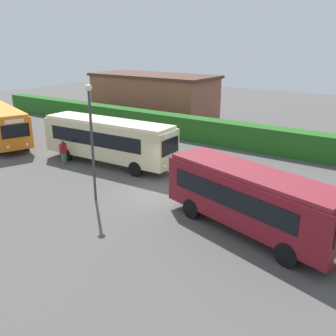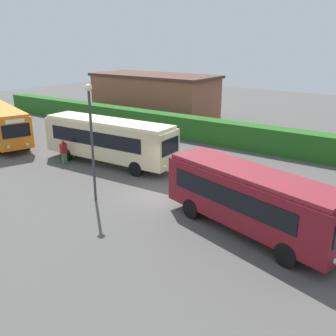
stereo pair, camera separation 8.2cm
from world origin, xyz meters
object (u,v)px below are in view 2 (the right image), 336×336
(bus_cream, at_px, (109,139))
(bus_maroon, at_px, (251,198))
(bus_orange, at_px, (1,123))
(lamppost, at_px, (91,131))
(person_center, at_px, (64,152))

(bus_cream, bearing_deg, bus_maroon, -19.60)
(bus_orange, xyz_separation_m, bus_maroon, (23.40, -2.38, -0.09))
(bus_orange, bearing_deg, lamppost, 4.21)
(bus_orange, relative_size, person_center, 5.61)
(bus_maroon, relative_size, person_center, 5.30)
(lamppost, bearing_deg, person_center, 153.27)
(bus_cream, xyz_separation_m, bus_maroon, (12.29, -3.67, -0.11))
(person_center, bearing_deg, bus_orange, -2.94)
(bus_orange, height_order, bus_cream, bus_cream)
(person_center, distance_m, lamppost, 7.84)
(bus_cream, relative_size, bus_maroon, 1.14)
(bus_orange, bearing_deg, bus_cream, 25.22)
(bus_cream, bearing_deg, lamppost, -56.01)
(person_center, height_order, lamppost, lamppost)
(bus_orange, relative_size, bus_maroon, 1.06)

